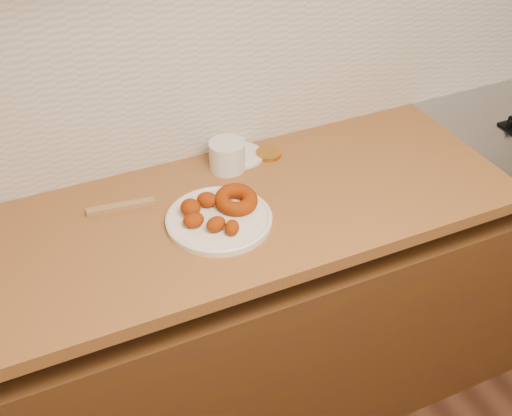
% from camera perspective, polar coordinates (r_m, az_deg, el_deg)
% --- Properties ---
extents(base_cabinet, '(3.60, 0.60, 0.77)m').
position_cam_1_polar(base_cabinet, '(2.23, 5.56, -8.40)').
color(base_cabinet, '#4F2F0F').
rests_on(base_cabinet, floor).
extents(butcher_block, '(2.30, 0.62, 0.04)m').
position_cam_1_polar(butcher_block, '(1.72, -12.70, -3.36)').
color(butcher_block, brown).
rests_on(butcher_block, base_cabinet).
extents(backsplash, '(3.60, 0.02, 0.60)m').
position_cam_1_polar(backsplash, '(1.97, 2.69, 14.19)').
color(backsplash, beige).
rests_on(backsplash, wall_back).
extents(donut_plate, '(0.29, 0.29, 0.02)m').
position_cam_1_polar(donut_plate, '(1.72, -3.30, -1.05)').
color(donut_plate, silver).
rests_on(donut_plate, butcher_block).
extents(ring_donut, '(0.17, 0.17, 0.05)m').
position_cam_1_polar(ring_donut, '(1.75, -1.79, 0.75)').
color(ring_donut, '#913001').
rests_on(ring_donut, donut_plate).
extents(fried_dough_chunks, '(0.14, 0.20, 0.05)m').
position_cam_1_polar(fried_dough_chunks, '(1.70, -4.61, -0.50)').
color(fried_dough_chunks, '#913001').
rests_on(fried_dough_chunks, donut_plate).
extents(plastic_tub, '(0.11, 0.11, 0.09)m').
position_cam_1_polar(plastic_tub, '(1.91, -2.59, 4.67)').
color(plastic_tub, silver).
rests_on(plastic_tub, butcher_block).
extents(tub_lid, '(0.17, 0.17, 0.01)m').
position_cam_1_polar(tub_lid, '(1.99, -1.47, 4.70)').
color(tub_lid, silver).
rests_on(tub_lid, butcher_block).
extents(brass_jar_lid, '(0.08, 0.08, 0.01)m').
position_cam_1_polar(brass_jar_lid, '(1.99, 1.12, 4.86)').
color(brass_jar_lid, '#B87F2C').
rests_on(brass_jar_lid, butcher_block).
extents(wooden_utensil, '(0.19, 0.05, 0.01)m').
position_cam_1_polar(wooden_utensil, '(1.81, -11.91, 0.13)').
color(wooden_utensil, olive).
rests_on(wooden_utensil, butcher_block).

